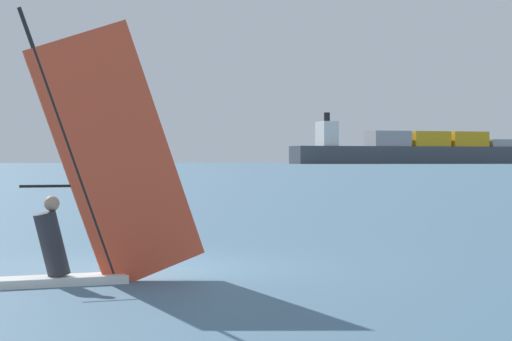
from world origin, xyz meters
The scene contains 3 objects.
ground_plane centered at (0.00, 0.00, 0.00)m, with size 4000.00×4000.00×0.00m, color #476B84.
windsurfer centered at (-0.88, -2.10, 1.06)m, with size 3.89×1.61×4.04m.
cargo_ship centered at (156.52, 639.74, 9.38)m, with size 190.14×66.95×34.27m.
Camera 1 is at (0.86, -15.93, 1.75)m, focal length 67.77 mm.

